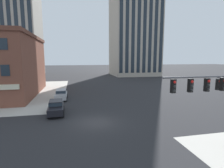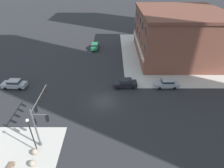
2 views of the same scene
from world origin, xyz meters
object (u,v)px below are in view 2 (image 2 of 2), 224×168
(bollard_sphere_curb_b, at_px, (32,163))
(car_main_southbound_far, at_px, (95,46))
(traffic_signal_main, at_px, (39,113))
(street_lamp_corner_near, at_px, (31,132))
(car_main_northbound_near, at_px, (14,84))
(car_main_southbound_near, at_px, (125,83))
(car_main_northbound_far, at_px, (167,83))
(bollard_sphere_curb_a, at_px, (35,152))

(bollard_sphere_curb_b, distance_m, car_main_southbound_far, 35.46)
(traffic_signal_main, xyz_separation_m, street_lamp_corner_near, (2.39, -0.30, -0.74))
(car_main_northbound_near, distance_m, car_main_southbound_near, 20.78)
(car_main_northbound_near, relative_size, car_main_southbound_far, 1.02)
(traffic_signal_main, xyz_separation_m, car_main_northbound_far, (-11.95, 19.23, -3.21))
(traffic_signal_main, relative_size, car_main_northbound_near, 1.33)
(street_lamp_corner_near, xyz_separation_m, car_main_northbound_far, (-14.34, 19.53, -2.47))
(car_main_northbound_far, bearing_deg, bollard_sphere_curb_b, -49.94)
(bollard_sphere_curb_a, height_order, street_lamp_corner_near, street_lamp_corner_near)
(car_main_northbound_far, bearing_deg, car_main_northbound_near, -89.55)
(car_main_northbound_far, bearing_deg, car_main_southbound_near, -90.89)
(car_main_northbound_far, relative_size, car_main_southbound_near, 0.98)
(bollard_sphere_curb_b, bearing_deg, street_lamp_corner_near, -175.83)
(bollard_sphere_curb_b, xyz_separation_m, car_main_northbound_near, (-16.07, -9.12, 0.54))
(bollard_sphere_curb_a, height_order, car_main_southbound_near, car_main_southbound_near)
(bollard_sphere_curb_a, distance_m, car_main_southbound_far, 33.95)
(car_main_northbound_far, xyz_separation_m, car_main_southbound_near, (-0.12, -7.73, 0.00))
(bollard_sphere_curb_a, height_order, bollard_sphere_curb_b, same)
(traffic_signal_main, distance_m, car_main_southbound_near, 16.98)
(bollard_sphere_curb_a, xyz_separation_m, car_main_northbound_near, (-14.51, -8.86, 0.54))
(bollard_sphere_curb_a, distance_m, car_main_northbound_far, 24.56)
(bollard_sphere_curb_a, relative_size, car_main_southbound_near, 0.17)
(street_lamp_corner_near, distance_m, car_main_southbound_far, 33.62)
(traffic_signal_main, distance_m, car_main_northbound_far, 22.86)
(bollard_sphere_curb_a, relative_size, car_main_northbound_far, 0.17)
(traffic_signal_main, bearing_deg, bollard_sphere_curb_a, -8.47)
(street_lamp_corner_near, bearing_deg, traffic_signal_main, 172.88)
(bollard_sphere_curb_b, distance_m, car_main_southbound_near, 20.14)
(street_lamp_corner_near, relative_size, car_main_northbound_near, 1.20)
(traffic_signal_main, bearing_deg, car_main_southbound_near, 136.38)
(street_lamp_corner_near, distance_m, car_main_northbound_near, 16.91)
(bollard_sphere_curb_a, bearing_deg, car_main_northbound_far, 126.88)
(street_lamp_corner_near, relative_size, car_main_southbound_near, 1.21)
(bollard_sphere_curb_b, xyz_separation_m, car_main_southbound_near, (-16.42, 11.66, 0.54))
(traffic_signal_main, relative_size, bollard_sphere_curb_a, 7.81)
(traffic_signal_main, xyz_separation_m, bollard_sphere_curb_a, (2.79, -0.42, -3.75))
(bollard_sphere_curb_a, height_order, car_main_southbound_far, car_main_southbound_far)
(car_main_northbound_near, distance_m, car_main_southbound_far, 23.39)
(car_main_southbound_near, xyz_separation_m, car_main_southbound_far, (-18.77, -7.30, 0.00))
(bollard_sphere_curb_a, distance_m, bollard_sphere_curb_b, 1.58)
(bollard_sphere_curb_b, height_order, car_main_southbound_far, car_main_southbound_far)
(street_lamp_corner_near, relative_size, car_main_southbound_far, 1.23)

